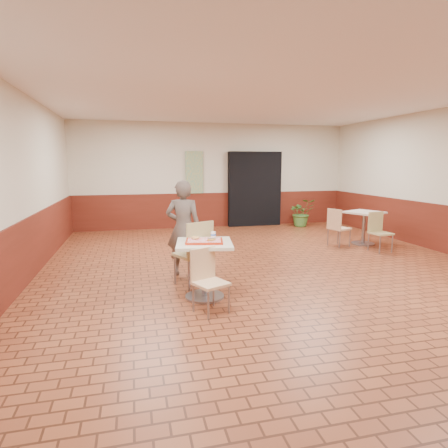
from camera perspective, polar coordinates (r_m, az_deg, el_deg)
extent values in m
cube|color=brown|center=(6.48, 8.01, -7.53)|extent=(8.00, 10.00, 0.01)
cube|color=white|center=(6.31, 8.65, 19.54)|extent=(8.00, 10.00, 0.01)
cube|color=beige|center=(11.01, -1.48, 7.37)|extent=(8.00, 0.01, 3.00)
cube|color=beige|center=(6.01, -29.95, 4.57)|extent=(0.01, 10.00, 3.00)
cube|color=#571B10|center=(11.07, -1.44, 2.18)|extent=(8.00, 0.04, 1.00)
cube|color=#571B10|center=(6.15, -29.02, -4.73)|extent=(0.04, 10.00, 1.00)
cube|color=black|center=(11.23, 4.68, 5.33)|extent=(1.60, 0.22, 2.20)
cube|color=gray|center=(10.84, -4.55, 7.84)|extent=(0.50, 0.03, 1.20)
cube|color=beige|center=(5.14, -3.03, -3.00)|extent=(0.75, 0.75, 0.04)
cylinder|color=gray|center=(5.24, -2.99, -7.24)|extent=(0.08, 0.08, 0.75)
cylinder|color=gray|center=(5.35, -2.96, -10.93)|extent=(0.54, 0.54, 0.03)
cube|color=#E6BB8A|center=(4.72, -2.01, -9.06)|extent=(0.49, 0.49, 0.04)
cube|color=#E6BB8A|center=(4.78, -3.22, -6.04)|extent=(0.35, 0.18, 0.41)
cylinder|color=gray|center=(4.58, -2.42, -12.31)|extent=(0.03, 0.03, 0.36)
cylinder|color=gray|center=(4.76, 0.75, -11.44)|extent=(0.03, 0.03, 0.36)
cylinder|color=gray|center=(4.82, -4.69, -11.19)|extent=(0.03, 0.03, 0.36)
cylinder|color=gray|center=(4.99, -1.60, -10.43)|extent=(0.03, 0.03, 0.36)
cube|color=tan|center=(5.76, -4.80, -4.70)|extent=(0.62, 0.62, 0.04)
cube|color=tan|center=(5.52, -3.64, -2.32)|extent=(0.44, 0.22, 0.51)
cylinder|color=gray|center=(6.09, -4.22, -6.35)|extent=(0.03, 0.03, 0.46)
cylinder|color=gray|center=(5.88, -7.48, -6.95)|extent=(0.03, 0.03, 0.46)
cylinder|color=gray|center=(5.77, -1.99, -7.20)|extent=(0.03, 0.03, 0.46)
cylinder|color=gray|center=(5.56, -5.36, -7.89)|extent=(0.03, 0.03, 0.46)
imported|color=brown|center=(6.22, -6.19, -0.66)|extent=(0.67, 0.54, 1.60)
cube|color=#B4240D|center=(5.14, -3.03, -2.62)|extent=(0.50, 0.39, 0.03)
cube|color=#E18585|center=(5.13, -3.03, -2.45)|extent=(0.45, 0.33, 0.00)
torus|color=#DEA151|center=(5.20, -4.41, -2.10)|extent=(0.13, 0.13, 0.04)
ellipsoid|color=gold|center=(5.07, -1.88, -2.36)|extent=(0.14, 0.09, 0.03)
cube|color=beige|center=(5.07, -1.88, -2.14)|extent=(0.12, 0.08, 0.01)
ellipsoid|color=#CA571C|center=(5.05, -2.45, -2.51)|extent=(0.03, 0.03, 0.02)
cylinder|color=white|center=(5.24, -1.64, -1.68)|extent=(0.07, 0.07, 0.09)
cylinder|color=blue|center=(5.24, -1.64, -1.64)|extent=(0.07, 0.07, 0.02)
cube|color=beige|center=(9.19, 20.65, 1.66)|extent=(0.72, 0.72, 0.04)
cylinder|color=gray|center=(9.24, 20.51, -0.68)|extent=(0.08, 0.08, 0.72)
cylinder|color=gray|center=(9.30, 20.39, -2.79)|extent=(0.52, 0.52, 0.03)
cube|color=#E3B788|center=(8.83, 17.16, -0.65)|extent=(0.50, 0.50, 0.04)
cube|color=#E3B788|center=(8.66, 16.46, 0.77)|extent=(0.15, 0.38, 0.43)
cylinder|color=gray|center=(8.90, 18.63, -2.05)|extent=(0.03, 0.03, 0.39)
cylinder|color=gray|center=(9.11, 16.98, -1.71)|extent=(0.03, 0.03, 0.39)
cylinder|color=gray|center=(8.64, 17.21, -2.31)|extent=(0.03, 0.03, 0.39)
cylinder|color=gray|center=(8.86, 15.54, -1.95)|extent=(0.03, 0.03, 0.39)
cube|color=tan|center=(8.59, 22.79, -1.32)|extent=(0.43, 0.43, 0.04)
cube|color=tan|center=(8.67, 22.09, 0.36)|extent=(0.39, 0.08, 0.42)
cylinder|color=gray|center=(8.39, 22.66, -2.98)|extent=(0.03, 0.03, 0.38)
cylinder|color=gray|center=(8.62, 24.25, -2.77)|extent=(0.03, 0.03, 0.38)
cylinder|color=gray|center=(8.63, 21.16, -2.56)|extent=(0.03, 0.03, 0.38)
cylinder|color=gray|center=(8.85, 22.75, -2.38)|extent=(0.03, 0.03, 0.38)
imported|color=#42722D|center=(11.35, 11.74, 1.72)|extent=(0.78, 0.69, 0.82)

